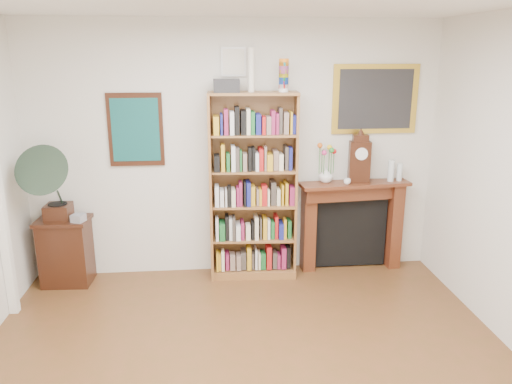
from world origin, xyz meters
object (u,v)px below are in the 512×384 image
bookshelf (253,177)px  side_cabinet (66,251)px  gramophone (50,179)px  bottle_right (400,172)px  teacup (347,181)px  cd_stack (78,218)px  bottle_left (391,171)px  flower_vase (326,175)px  fireplace (351,218)px  mantel_clock (359,160)px

bookshelf → side_cabinet: bookshelf is taller
gramophone → bottle_right: gramophone is taller
bookshelf → gramophone: bookshelf is taller
teacup → side_cabinet: bearing=-180.0°
cd_stack → teacup: 2.90m
gramophone → bottle_left: bearing=4.4°
flower_vase → bookshelf: bearing=-174.8°
bookshelf → bottle_left: 1.55m
flower_vase → teacup: size_ratio=2.13×
side_cabinet → flower_vase: flower_vase is taller
cd_stack → teacup: (2.88, 0.11, 0.30)m
bottle_right → bookshelf: bearing=-177.5°
bottle_left → bottle_right: 0.11m
gramophone → teacup: bearing=3.4°
side_cabinet → bottle_right: 3.78m
bottle_left → side_cabinet: bearing=-178.6°
bookshelf → flower_vase: bookshelf is taller
fireplace → flower_vase: 0.61m
bottle_left → gramophone: bearing=-176.7°
mantel_clock → fireplace: bearing=134.5°
bookshelf → teacup: 1.04m
cd_stack → teacup: teacup is taller
side_cabinet → teacup: 3.15m
fireplace → mantel_clock: (0.04, -0.05, 0.69)m
flower_vase → bottle_left: 0.74m
side_cabinet → fireplace: 3.19m
side_cabinet → teacup: teacup is taller
bottle_left → bottle_right: (0.11, 0.02, -0.02)m
mantel_clock → flower_vase: (-0.36, 0.03, -0.17)m
cd_stack → bottle_left: 3.43m
bookshelf → bottle_right: bearing=6.0°
bookshelf → cd_stack: bookshelf is taller
teacup → bottle_right: (0.63, 0.10, 0.07)m
bottle_left → flower_vase: bearing=178.7°
fireplace → flower_vase: bearing=178.5°
side_cabinet → flower_vase: 2.96m
side_cabinet → cd_stack: 0.46m
side_cabinet → fireplace: bearing=5.1°
gramophone → bottle_right: 3.75m
bookshelf → fireplace: bearing=8.3°
gramophone → teacup: size_ratio=10.90×
fireplace → flower_vase: size_ratio=7.66×
fireplace → bottle_left: 0.69m
bookshelf → fireplace: size_ratio=1.87×
cd_stack → teacup: bearing=2.1°
gramophone → bottle_right: size_ratio=4.21×
bottle_right → bottle_left: bearing=-171.9°
fireplace → bottle_right: (0.52, -0.02, 0.54)m
fireplace → mantel_clock: 0.70m
side_cabinet → gramophone: (-0.04, -0.13, 0.84)m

